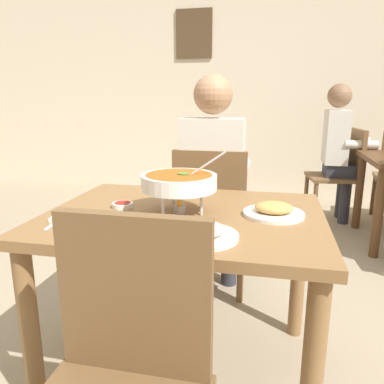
% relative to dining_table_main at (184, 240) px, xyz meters
% --- Properties ---
extents(ground_plane, '(16.00, 16.00, 0.00)m').
position_rel_dining_table_main_xyz_m(ground_plane, '(0.00, 0.00, -0.61)').
color(ground_plane, gray).
extents(cafe_rear_partition, '(10.00, 0.10, 3.00)m').
position_rel_dining_table_main_xyz_m(cafe_rear_partition, '(0.00, 3.37, 0.89)').
color(cafe_rear_partition, beige).
rests_on(cafe_rear_partition, ground_plane).
extents(picture_frame_hung, '(0.44, 0.03, 0.56)m').
position_rel_dining_table_main_xyz_m(picture_frame_hung, '(-0.65, 3.31, 1.31)').
color(picture_frame_hung, '#4C3823').
extents(dining_table_main, '(1.11, 0.85, 0.73)m').
position_rel_dining_table_main_xyz_m(dining_table_main, '(0.00, 0.00, 0.00)').
color(dining_table_main, brown).
rests_on(dining_table_main, ground_plane).
extents(chair_diner_main, '(0.44, 0.44, 0.90)m').
position_rel_dining_table_main_xyz_m(chair_diner_main, '(-0.00, 0.71, -0.10)').
color(chair_diner_main, brown).
rests_on(chair_diner_main, ground_plane).
extents(diner_main, '(0.40, 0.45, 1.31)m').
position_rel_dining_table_main_xyz_m(diner_main, '(0.00, 0.74, 0.13)').
color(diner_main, '#2D2D38').
rests_on(diner_main, ground_plane).
extents(chair_viewer_empty, '(0.44, 0.44, 0.90)m').
position_rel_dining_table_main_xyz_m(chair_viewer_empty, '(0.00, -0.68, -0.10)').
color(chair_viewer_empty, brown).
rests_on(chair_viewer_empty, ground_plane).
extents(curry_bowl, '(0.33, 0.30, 0.26)m').
position_rel_dining_table_main_xyz_m(curry_bowl, '(-0.02, -0.01, 0.25)').
color(curry_bowl, silver).
rests_on(curry_bowl, dining_table_main).
extents(rice_plate, '(0.24, 0.24, 0.06)m').
position_rel_dining_table_main_xyz_m(rice_plate, '(0.13, -0.27, 0.14)').
color(rice_plate, white).
rests_on(rice_plate, dining_table_main).
extents(appetizer_plate, '(0.24, 0.24, 0.06)m').
position_rel_dining_table_main_xyz_m(appetizer_plate, '(0.35, 0.04, 0.14)').
color(appetizer_plate, white).
rests_on(appetizer_plate, dining_table_main).
extents(sauce_dish, '(0.09, 0.09, 0.02)m').
position_rel_dining_table_main_xyz_m(sauce_dish, '(-0.27, 0.02, 0.13)').
color(sauce_dish, white).
rests_on(sauce_dish, dining_table_main).
extents(napkin_folded, '(0.13, 0.10, 0.02)m').
position_rel_dining_table_main_xyz_m(napkin_folded, '(-0.41, -0.18, 0.12)').
color(napkin_folded, white).
rests_on(napkin_folded, dining_table_main).
extents(fork_utensil, '(0.03, 0.17, 0.01)m').
position_rel_dining_table_main_xyz_m(fork_utensil, '(-0.43, -0.23, 0.12)').
color(fork_utensil, silver).
rests_on(fork_utensil, dining_table_main).
extents(spoon_utensil, '(0.02, 0.17, 0.01)m').
position_rel_dining_table_main_xyz_m(spoon_utensil, '(-0.38, -0.23, 0.12)').
color(spoon_utensil, silver).
rests_on(spoon_utensil, dining_table_main).
extents(chair_bg_left, '(0.50, 0.50, 0.90)m').
position_rel_dining_table_main_xyz_m(chair_bg_left, '(1.01, 2.35, -0.10)').
color(chair_bg_left, brown).
rests_on(chair_bg_left, ground_plane).
extents(patron_bg_left, '(0.45, 0.40, 1.31)m').
position_rel_dining_table_main_xyz_m(patron_bg_left, '(0.96, 2.38, 0.13)').
color(patron_bg_left, '#2D2D38').
rests_on(patron_bg_left, ground_plane).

